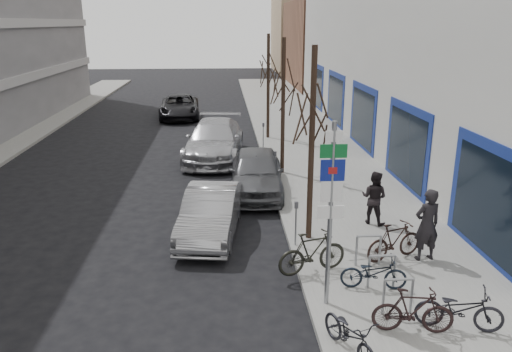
{
  "coord_description": "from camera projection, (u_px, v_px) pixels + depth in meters",
  "views": [
    {
      "loc": [
        0.22,
        -9.51,
        6.05
      ],
      "look_at": [
        1.09,
        3.56,
        2.0
      ],
      "focal_mm": 35.0,
      "sensor_mm": 36.0,
      "label": 1
    }
  ],
  "objects": [
    {
      "name": "ground",
      "position": [
        217.0,
        313.0,
        10.84
      ],
      "size": [
        120.0,
        120.0,
        0.0
      ],
      "primitive_type": "plane",
      "color": "black",
      "rests_on": "ground"
    },
    {
      "name": "sidewalk_east",
      "position": [
        328.0,
        173.0,
        20.64
      ],
      "size": [
        5.0,
        70.0,
        0.15
      ],
      "primitive_type": "cube",
      "color": "slate",
      "rests_on": "ground"
    },
    {
      "name": "brick_building_far",
      "position": [
        353.0,
        44.0,
        48.62
      ],
      "size": [
        12.0,
        14.0,
        8.0
      ],
      "primitive_type": "cube",
      "color": "brown",
      "rests_on": "ground"
    },
    {
      "name": "tan_building_far",
      "position": [
        327.0,
        35.0,
        62.8
      ],
      "size": [
        13.0,
        12.0,
        9.0
      ],
      "primitive_type": "cube",
      "color": "#937A5B",
      "rests_on": "ground"
    },
    {
      "name": "highway_sign_pole",
      "position": [
        331.0,
        205.0,
        10.26
      ],
      "size": [
        0.55,
        0.1,
        4.2
      ],
      "color": "gray",
      "rests_on": "ground"
    },
    {
      "name": "bike_rack",
      "position": [
        382.0,
        267.0,
        11.46
      ],
      "size": [
        0.66,
        2.26,
        0.83
      ],
      "color": "gray",
      "rests_on": "sidewalk_east"
    },
    {
      "name": "tree_near",
      "position": [
        313.0,
        99.0,
        13.13
      ],
      "size": [
        1.8,
        1.8,
        5.5
      ],
      "color": "black",
      "rests_on": "ground"
    },
    {
      "name": "tree_mid",
      "position": [
        284.0,
        75.0,
        19.33
      ],
      "size": [
        1.8,
        1.8,
        5.5
      ],
      "color": "black",
      "rests_on": "ground"
    },
    {
      "name": "tree_far",
      "position": [
        268.0,
        62.0,
        25.52
      ],
      "size": [
        1.8,
        1.8,
        5.5
      ],
      "color": "black",
      "rests_on": "ground"
    },
    {
      "name": "meter_front",
      "position": [
        296.0,
        219.0,
        13.57
      ],
      "size": [
        0.1,
        0.08,
        1.27
      ],
      "color": "gray",
      "rests_on": "sidewalk_east"
    },
    {
      "name": "meter_mid",
      "position": [
        275.0,
        164.0,
        18.81
      ],
      "size": [
        0.1,
        0.08,
        1.27
      ],
      "color": "gray",
      "rests_on": "sidewalk_east"
    },
    {
      "name": "meter_back",
      "position": [
        263.0,
        133.0,
        24.05
      ],
      "size": [
        0.1,
        0.08,
        1.27
      ],
      "color": "gray",
      "rests_on": "sidewalk_east"
    },
    {
      "name": "bike_near_left",
      "position": [
        350.0,
        331.0,
        9.13
      ],
      "size": [
        1.03,
        1.67,
        0.98
      ],
      "primitive_type": "imported",
      "rotation": [
        0.0,
        0.0,
        0.37
      ],
      "color": "black",
      "rests_on": "sidewalk_east"
    },
    {
      "name": "bike_near_right",
      "position": [
        413.0,
        310.0,
        9.78
      ],
      "size": [
        1.67,
        0.73,
        0.98
      ],
      "primitive_type": "imported",
      "rotation": [
        0.0,
        0.0,
        1.41
      ],
      "color": "black",
      "rests_on": "sidewalk_east"
    },
    {
      "name": "bike_mid_curb",
      "position": [
        374.0,
        270.0,
        11.42
      ],
      "size": [
        1.57,
        0.69,
        0.93
      ],
      "primitive_type": "imported",
      "rotation": [
        0.0,
        0.0,
        1.42
      ],
      "color": "black",
      "rests_on": "sidewalk_east"
    },
    {
      "name": "bike_mid_inner",
      "position": [
        312.0,
        252.0,
        12.13
      ],
      "size": [
        1.89,
        1.04,
        1.1
      ],
      "primitive_type": "imported",
      "rotation": [
        0.0,
        0.0,
        1.86
      ],
      "color": "black",
      "rests_on": "sidewalk_east"
    },
    {
      "name": "bike_far_curb",
      "position": [
        460.0,
        306.0,
        9.89
      ],
      "size": [
        1.79,
        0.97,
        1.05
      ],
      "primitive_type": "imported",
      "rotation": [
        0.0,
        0.0,
        1.29
      ],
      "color": "black",
      "rests_on": "sidewalk_east"
    },
    {
      "name": "bike_far_inner",
      "position": [
        394.0,
        241.0,
        12.83
      ],
      "size": [
        1.77,
        1.09,
        1.04
      ],
      "primitive_type": "imported",
      "rotation": [
        0.0,
        0.0,
        1.94
      ],
      "color": "black",
      "rests_on": "sidewalk_east"
    },
    {
      "name": "parked_car_front",
      "position": [
        211.0,
        213.0,
        14.62
      ],
      "size": [
        2.02,
        4.41,
        1.4
      ],
      "primitive_type": "imported",
      "rotation": [
        0.0,
        0.0,
        -0.13
      ],
      "color": "#939397",
      "rests_on": "ground"
    },
    {
      "name": "parked_car_mid",
      "position": [
        256.0,
        172.0,
        18.21
      ],
      "size": [
        2.24,
        4.88,
        1.62
      ],
      "primitive_type": "imported",
      "rotation": [
        0.0,
        0.0,
        -0.07
      ],
      "color": "#4F5054",
      "rests_on": "ground"
    },
    {
      "name": "parked_car_back",
      "position": [
        214.0,
        140.0,
        22.88
      ],
      "size": [
        3.02,
        6.16,
        1.72
      ],
      "primitive_type": "imported",
      "rotation": [
        0.0,
        0.0,
        -0.1
      ],
      "color": "#A8A8AD",
      "rests_on": "ground"
    },
    {
      "name": "lane_car",
      "position": [
        180.0,
        107.0,
        32.66
      ],
      "size": [
        2.72,
        5.46,
        1.49
      ],
      "primitive_type": "imported",
      "rotation": [
        0.0,
        0.0,
        0.05
      ],
      "color": "black",
      "rests_on": "ground"
    },
    {
      "name": "pedestrian_near",
      "position": [
        427.0,
        225.0,
        12.7
      ],
      "size": [
        0.77,
        0.58,
        1.92
      ],
      "primitive_type": "imported",
      "rotation": [
        0.0,
        0.0,
        3.33
      ],
      "color": "black",
      "rests_on": "sidewalk_east"
    },
    {
      "name": "pedestrian_far",
      "position": [
        374.0,
        197.0,
        15.07
      ],
      "size": [
        0.74,
        0.7,
        1.67
      ],
      "primitive_type": "imported",
      "rotation": [
        0.0,
        0.0,
        2.51
      ],
      "color": "black",
      "rests_on": "sidewalk_east"
    }
  ]
}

